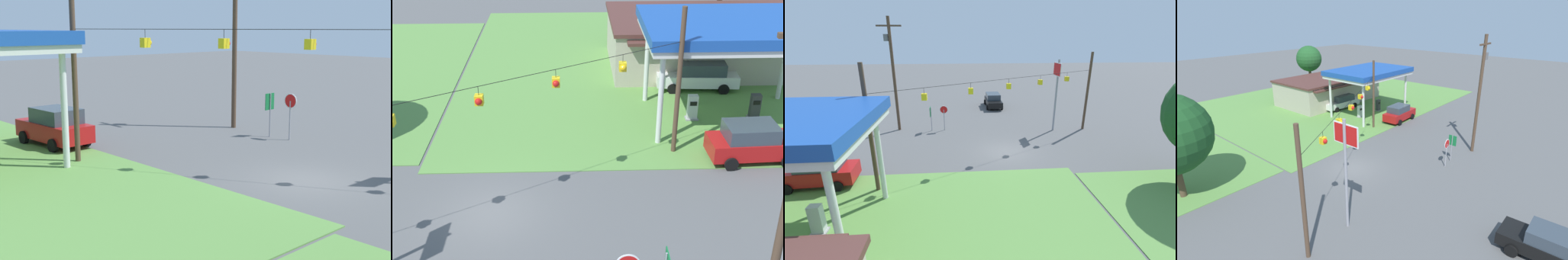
% 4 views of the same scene
% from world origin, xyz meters
% --- Properties ---
extents(ground_plane, '(160.00, 160.00, 0.00)m').
position_xyz_m(ground_plane, '(0.00, 0.00, 0.00)').
color(ground_plane, '#565656').
extents(car_at_pumps_front, '(4.62, 2.28, 1.95)m').
position_xyz_m(car_at_pumps_front, '(12.42, 4.10, 0.99)').
color(car_at_pumps_front, '#AD1414').
rests_on(car_at_pumps_front, ground).
extents(stop_sign_roadside, '(0.80, 0.08, 2.50)m').
position_xyz_m(stop_sign_roadside, '(5.23, -5.75, 1.81)').
color(stop_sign_roadside, '#99999E').
rests_on(stop_sign_roadside, ground).
extents(route_sign, '(0.10, 0.70, 2.40)m').
position_xyz_m(route_sign, '(6.51, -5.61, 1.71)').
color(route_sign, gray).
rests_on(route_sign, ground).
extents(utility_pole_main, '(2.20, 0.44, 10.54)m').
position_xyz_m(utility_pole_main, '(9.79, -6.20, 5.87)').
color(utility_pole_main, '#4C3828').
rests_on(utility_pole_main, ground).
extents(signal_span_gantry, '(17.62, 10.24, 7.51)m').
position_xyz_m(signal_span_gantry, '(-0.00, -0.02, 4.19)').
color(signal_span_gantry, '#4C3828').
rests_on(signal_span_gantry, ground).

